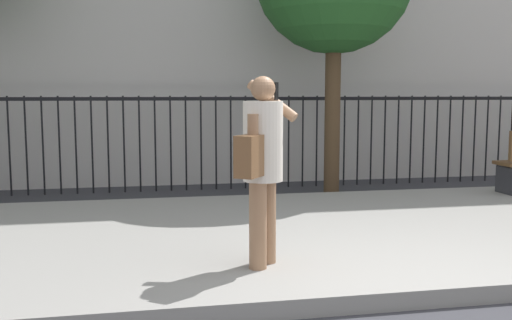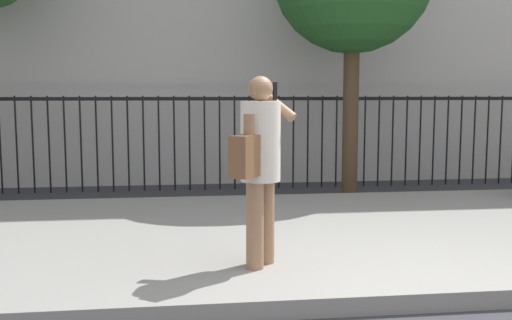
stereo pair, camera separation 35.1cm
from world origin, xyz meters
The scene contains 4 objects.
ground_plane centered at (0.00, 0.00, 0.00)m, with size 60.00×60.00×0.00m, color #333338.
sidewalk centered at (0.00, 2.20, 0.07)m, with size 28.00×4.40×0.15m, color gray.
iron_fence centered at (0.00, 5.90, 1.02)m, with size 12.03×0.04×1.60m.
pedestrian_on_phone centered at (-1.15, 0.86, 1.09)m, with size 0.64×0.71×1.63m.
Camera 2 is at (-1.80, -3.99, 1.63)m, focal length 40.89 mm.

